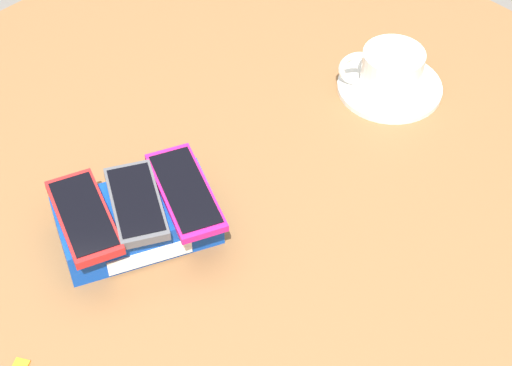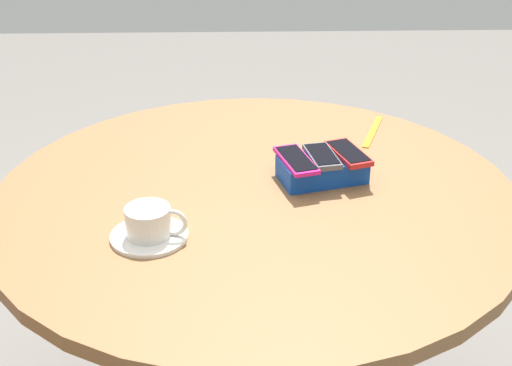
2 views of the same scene
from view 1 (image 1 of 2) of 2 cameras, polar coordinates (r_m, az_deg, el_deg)
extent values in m
cylinder|color=#2D2D2D|center=(1.38, 0.00, -11.56)|extent=(0.07, 0.07, 0.71)
cylinder|color=brown|center=(1.08, 0.00, -1.27)|extent=(1.12, 1.12, 0.03)
cube|color=#0F42AD|center=(1.02, -7.91, -2.48)|extent=(0.20, 0.15, 0.05)
cube|color=white|center=(0.99, -7.07, -4.92)|extent=(0.10, 0.03, 0.02)
cube|color=red|center=(0.99, -11.40, -2.23)|extent=(0.10, 0.14, 0.01)
cube|color=black|center=(0.98, -11.46, -1.99)|extent=(0.08, 0.13, 0.00)
cube|color=#515156|center=(0.99, -8.00, -1.34)|extent=(0.08, 0.13, 0.01)
cube|color=black|center=(0.99, -8.03, -1.09)|extent=(0.07, 0.12, 0.00)
cube|color=#D11975|center=(1.00, -4.73, -0.57)|extent=(0.09, 0.15, 0.01)
cube|color=black|center=(1.00, -4.75, -0.36)|extent=(0.08, 0.14, 0.00)
cylinder|color=silver|center=(1.22, 8.89, 6.33)|extent=(0.15, 0.15, 0.01)
cylinder|color=silver|center=(1.20, 9.07, 7.49)|extent=(0.09, 0.09, 0.06)
cylinder|color=olive|center=(1.19, 9.19, 8.32)|extent=(0.08, 0.08, 0.00)
torus|color=silver|center=(1.20, 6.85, 7.58)|extent=(0.06, 0.02, 0.06)
cylinder|color=brown|center=(1.93, 11.88, 1.67)|extent=(0.04, 0.04, 0.42)
camera|label=2|loc=(2.05, -3.60, 44.64)|focal=50.00mm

